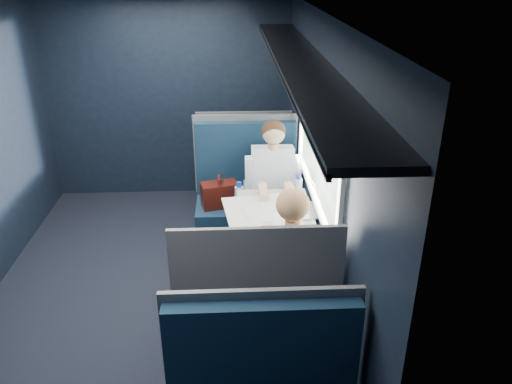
{
  "coord_description": "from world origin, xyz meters",
  "views": [
    {
      "loc": [
        0.72,
        -3.61,
        2.65
      ],
      "look_at": [
        0.9,
        0.0,
        0.95
      ],
      "focal_mm": 35.0,
      "sensor_mm": 36.0,
      "label": 1
    }
  ],
  "objects_px": {
    "bottle_small": "(298,188)",
    "cup": "(295,192)",
    "seat_row_front": "(244,169)",
    "woman": "(290,263)",
    "table": "(272,223)",
    "seat_bay_near": "(245,203)",
    "seat_bay_far": "(255,316)",
    "laptop": "(311,205)",
    "man": "(273,182)"
  },
  "relations": [
    {
      "from": "man",
      "to": "seat_bay_near",
      "type": "bearing_deg",
      "value": 147.05
    },
    {
      "from": "seat_bay_far",
      "to": "bottle_small",
      "type": "relative_size",
      "value": 5.31
    },
    {
      "from": "seat_bay_near",
      "to": "man",
      "type": "height_order",
      "value": "man"
    },
    {
      "from": "table",
      "to": "laptop",
      "type": "bearing_deg",
      "value": 7.33
    },
    {
      "from": "seat_row_front",
      "to": "woman",
      "type": "distance_m",
      "value": 2.54
    },
    {
      "from": "seat_bay_near",
      "to": "seat_row_front",
      "type": "distance_m",
      "value": 0.93
    },
    {
      "from": "seat_bay_near",
      "to": "cup",
      "type": "relative_size",
      "value": 15.15
    },
    {
      "from": "cup",
      "to": "woman",
      "type": "bearing_deg",
      "value": -98.92
    },
    {
      "from": "table",
      "to": "bottle_small",
      "type": "relative_size",
      "value": 4.22
    },
    {
      "from": "laptop",
      "to": "seat_bay_far",
      "type": "bearing_deg",
      "value": -118.91
    },
    {
      "from": "seat_bay_far",
      "to": "cup",
      "type": "distance_m",
      "value": 1.34
    },
    {
      "from": "seat_bay_far",
      "to": "man",
      "type": "relative_size",
      "value": 0.95
    },
    {
      "from": "table",
      "to": "seat_bay_far",
      "type": "distance_m",
      "value": 0.93
    },
    {
      "from": "seat_bay_near",
      "to": "seat_bay_far",
      "type": "distance_m",
      "value": 1.74
    },
    {
      "from": "man",
      "to": "woman",
      "type": "xyz_separation_m",
      "value": [
        0.0,
        -1.41,
        0.01
      ]
    },
    {
      "from": "seat_row_front",
      "to": "laptop",
      "type": "distance_m",
      "value": 1.87
    },
    {
      "from": "man",
      "to": "woman",
      "type": "distance_m",
      "value": 1.41
    },
    {
      "from": "table",
      "to": "seat_bay_far",
      "type": "bearing_deg",
      "value": -101.78
    },
    {
      "from": "seat_row_front",
      "to": "woman",
      "type": "xyz_separation_m",
      "value": [
        0.25,
        -2.5,
        0.32
      ]
    },
    {
      "from": "seat_bay_far",
      "to": "laptop",
      "type": "relative_size",
      "value": 3.83
    },
    {
      "from": "table",
      "to": "cup",
      "type": "distance_m",
      "value": 0.44
    },
    {
      "from": "seat_row_front",
      "to": "bottle_small",
      "type": "bearing_deg",
      "value": -74.13
    },
    {
      "from": "woman",
      "to": "bottle_small",
      "type": "xyz_separation_m",
      "value": [
        0.18,
        0.99,
        0.12
      ]
    },
    {
      "from": "seat_bay_near",
      "to": "bottle_small",
      "type": "xyz_separation_m",
      "value": [
        0.44,
        -0.59,
        0.42
      ]
    },
    {
      "from": "man",
      "to": "cup",
      "type": "bearing_deg",
      "value": -64.54
    },
    {
      "from": "seat_bay_far",
      "to": "bottle_small",
      "type": "distance_m",
      "value": 1.31
    },
    {
      "from": "table",
      "to": "seat_row_front",
      "type": "relative_size",
      "value": 0.86
    },
    {
      "from": "man",
      "to": "laptop",
      "type": "distance_m",
      "value": 0.71
    },
    {
      "from": "seat_bay_near",
      "to": "man",
      "type": "xyz_separation_m",
      "value": [
        0.26,
        -0.17,
        0.3
      ]
    },
    {
      "from": "seat_bay_near",
      "to": "seat_bay_far",
      "type": "xyz_separation_m",
      "value": [
        0.01,
        -1.74,
        -0.01
      ]
    },
    {
      "from": "seat_row_front",
      "to": "bottle_small",
      "type": "distance_m",
      "value": 1.63
    },
    {
      "from": "table",
      "to": "laptop",
      "type": "relative_size",
      "value": 3.04
    },
    {
      "from": "cup",
      "to": "seat_row_front",
      "type": "bearing_deg",
      "value": 106.05
    },
    {
      "from": "seat_row_front",
      "to": "laptop",
      "type": "height_order",
      "value": "seat_row_front"
    },
    {
      "from": "bottle_small",
      "to": "seat_bay_far",
      "type": "bearing_deg",
      "value": -110.37
    },
    {
      "from": "laptop",
      "to": "cup",
      "type": "distance_m",
      "value": 0.32
    },
    {
      "from": "table",
      "to": "seat_row_front",
      "type": "distance_m",
      "value": 1.82
    },
    {
      "from": "seat_bay_near",
      "to": "bottle_small",
      "type": "bearing_deg",
      "value": -52.92
    },
    {
      "from": "bottle_small",
      "to": "table",
      "type": "bearing_deg",
      "value": -131.15
    },
    {
      "from": "man",
      "to": "bottle_small",
      "type": "distance_m",
      "value": 0.47
    },
    {
      "from": "table",
      "to": "woman",
      "type": "xyz_separation_m",
      "value": [
        0.07,
        -0.71,
        0.06
      ]
    },
    {
      "from": "man",
      "to": "cup",
      "type": "relative_size",
      "value": 15.9
    },
    {
      "from": "table",
      "to": "seat_bay_near",
      "type": "xyz_separation_m",
      "value": [
        -0.19,
        0.87,
        -0.24
      ]
    },
    {
      "from": "table",
      "to": "seat_bay_near",
      "type": "relative_size",
      "value": 0.79
    },
    {
      "from": "table",
      "to": "woman",
      "type": "distance_m",
      "value": 0.71
    },
    {
      "from": "seat_row_front",
      "to": "woman",
      "type": "relative_size",
      "value": 0.88
    },
    {
      "from": "seat_row_front",
      "to": "cup",
      "type": "height_order",
      "value": "seat_row_front"
    },
    {
      "from": "bottle_small",
      "to": "cup",
      "type": "relative_size",
      "value": 2.85
    },
    {
      "from": "seat_bay_far",
      "to": "seat_row_front",
      "type": "distance_m",
      "value": 2.67
    },
    {
      "from": "man",
      "to": "cup",
      "type": "distance_m",
      "value": 0.39
    }
  ]
}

